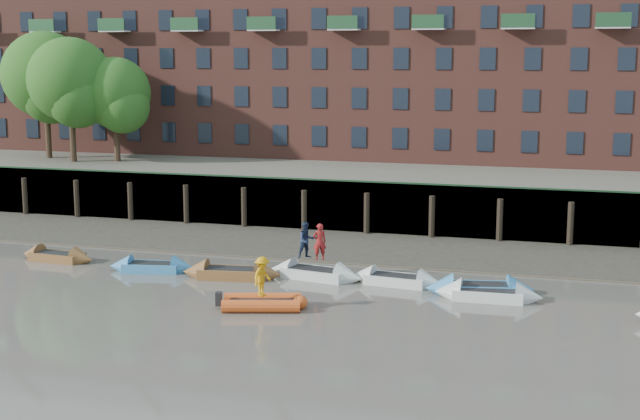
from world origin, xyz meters
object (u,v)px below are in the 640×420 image
at_px(rowboat_5, 480,289).
at_px(person_rower_b, 306,240).
at_px(rowboat_2, 232,273).
at_px(rowboat_4, 396,280).
at_px(rowboat_3, 315,273).
at_px(rowboat_6, 488,294).
at_px(rowboat_1, 152,267).
at_px(person_rib_crew, 262,277).
at_px(rib_tender, 265,302).
at_px(person_rower_a, 320,242).
at_px(rowboat_0, 57,257).

bearing_deg(rowboat_5, person_rower_b, 162.64).
height_order(rowboat_2, rowboat_4, rowboat_2).
relative_size(rowboat_3, rowboat_6, 1.05).
xyz_separation_m(rowboat_1, person_rib_crew, (7.74, -4.87, 1.24)).
distance_m(rib_tender, person_rower_a, 5.88).
xyz_separation_m(rib_tender, person_rower_b, (0.09, 5.85, 1.59)).
distance_m(rowboat_1, rowboat_5, 16.56).
xyz_separation_m(rowboat_6, person_rower_b, (-9.12, 1.73, 1.62)).
distance_m(rowboat_0, rowboat_1, 6.00).
distance_m(rowboat_6, person_rower_a, 8.65).
bearing_deg(person_rib_crew, rowboat_5, -46.04).
bearing_deg(rowboat_2, rowboat_5, -6.45).
xyz_separation_m(rowboat_3, person_rower_a, (0.24, -0.06, 1.63)).
height_order(rowboat_0, person_rower_b, person_rower_b).
height_order(rowboat_0, rowboat_2, rowboat_2).
relative_size(person_rower_a, person_rib_crew, 1.05).
bearing_deg(rowboat_4, rib_tender, -123.31).
relative_size(rowboat_0, person_rower_b, 2.52).
height_order(rowboat_2, person_rower_b, person_rower_b).
distance_m(rowboat_1, rowboat_4, 12.53).
bearing_deg(rowboat_2, person_rower_a, 5.40).
height_order(rowboat_5, person_rower_a, person_rower_a).
height_order(rowboat_2, rowboat_5, rowboat_5).
relative_size(rowboat_2, rowboat_3, 1.00).
bearing_deg(rowboat_1, person_rower_b, -1.88).
xyz_separation_m(rowboat_2, rowboat_3, (4.00, 1.08, -0.00)).
relative_size(rowboat_5, person_rower_a, 2.84).
bearing_deg(rowboat_4, person_rower_a, -173.29).
relative_size(rowboat_0, rib_tender, 1.19).
bearing_deg(rowboat_6, rowboat_2, 176.02).
bearing_deg(person_rower_a, rowboat_2, -13.76).
distance_m(rowboat_0, rowboat_3, 14.38).
height_order(rowboat_5, rib_tender, rowboat_5).
relative_size(rowboat_2, rib_tender, 1.35).
height_order(rowboat_0, rowboat_4, rowboat_4).
height_order(rowboat_3, person_rower_b, person_rower_b).
distance_m(person_rower_b, person_rib_crew, 6.00).
bearing_deg(rowboat_1, rowboat_5, -9.21).
distance_m(rowboat_3, rowboat_6, 8.74).
bearing_deg(rowboat_3, rowboat_6, -0.20).
xyz_separation_m(rowboat_3, person_rib_crew, (-0.68, -5.79, 1.22)).
bearing_deg(person_rower_a, person_rower_b, -45.91).
relative_size(rowboat_2, person_rib_crew, 2.95).
height_order(rowboat_3, rib_tender, rowboat_3).
height_order(rowboat_4, person_rib_crew, person_rib_crew).
height_order(rowboat_2, rowboat_6, rowboat_2).
bearing_deg(rowboat_4, rowboat_2, -166.14).
xyz_separation_m(person_rower_a, person_rib_crew, (-0.92, -5.73, -0.41)).
bearing_deg(rowboat_6, rowboat_1, 176.02).
xyz_separation_m(person_rower_b, person_rib_crew, (-0.17, -5.99, -0.40)).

